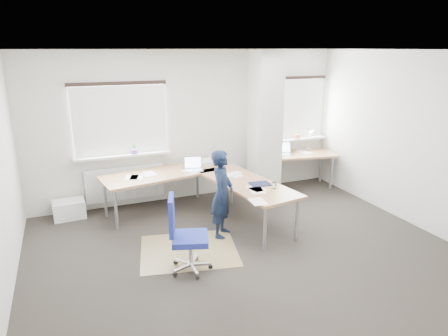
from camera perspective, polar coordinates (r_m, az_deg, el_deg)
name	(u,v)px	position (r m, az deg, el deg)	size (l,w,h in m)	color
ground	(245,252)	(5.88, 3.02, -11.93)	(6.00, 6.00, 0.00)	black
room_shell	(245,126)	(5.74, 3.03, 5.99)	(6.04, 5.04, 2.82)	#BBB8AB
floor_mat	(189,250)	(5.93, -5.03, -11.64)	(1.37, 1.16, 0.01)	olive
white_crate	(69,209)	(7.40, -21.26, -5.52)	(0.52, 0.36, 0.31)	white
desk_main	(204,179)	(6.77, -2.88, -1.57)	(2.82, 2.63, 0.96)	brown
desk_side	(300,155)	(8.42, 10.84, 1.79)	(1.50, 0.93, 1.22)	brown
task_chair	(188,250)	(5.33, -5.23, -11.63)	(0.59, 0.57, 1.04)	navy
person	(222,194)	(6.09, -0.28, -3.72)	(0.50, 0.33, 1.37)	black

